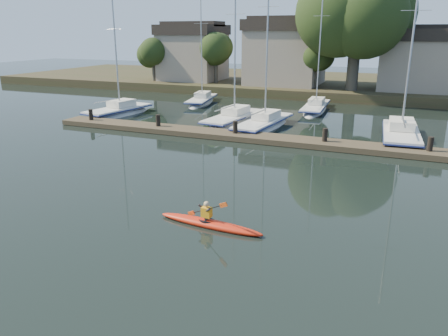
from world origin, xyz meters
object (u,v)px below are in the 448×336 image
at_px(sailboat_5, 202,105).
at_px(kayak, 209,222).
at_px(sailboat_2, 263,130).
at_px(sailboat_0, 119,117).
at_px(sailboat_1, 233,125).
at_px(dock, 278,140).
at_px(sailboat_6, 315,112).
at_px(sailboat_3, 400,143).

bearing_deg(sailboat_5, kayak, -74.81).
height_order(kayak, sailboat_2, sailboat_2).
relative_size(sailboat_0, sailboat_1, 0.88).
height_order(dock, sailboat_0, sailboat_0).
bearing_deg(sailboat_2, sailboat_6, 82.47).
relative_size(kayak, sailboat_3, 0.30).
bearing_deg(sailboat_5, sailboat_2, -54.30).
bearing_deg(dock, sailboat_3, 26.84).
height_order(sailboat_0, sailboat_6, sailboat_6).
height_order(sailboat_1, sailboat_6, sailboat_6).
relative_size(kayak, sailboat_1, 0.30).
xyz_separation_m(dock, sailboat_2, (-2.26, 4.00, -0.39)).
relative_size(sailboat_1, sailboat_3, 0.99).
xyz_separation_m(sailboat_1, sailboat_2, (2.83, -0.95, 0.01)).
bearing_deg(sailboat_3, dock, -156.66).
bearing_deg(dock, sailboat_6, 90.57).
distance_m(sailboat_1, sailboat_2, 2.99).
bearing_deg(sailboat_1, sailboat_0, -170.11).
xyz_separation_m(sailboat_1, sailboat_5, (-6.54, 7.99, 0.03)).
bearing_deg(dock, sailboat_1, 135.86).
xyz_separation_m(dock, sailboat_5, (-11.63, 12.93, -0.37)).
xyz_separation_m(kayak, sailboat_0, (-16.63, 17.60, -0.37)).
xyz_separation_m(dock, sailboat_1, (-5.09, 4.94, -0.40)).
xyz_separation_m(sailboat_1, sailboat_3, (12.47, -1.21, -0.02)).
distance_m(sailboat_1, sailboat_5, 10.32).
bearing_deg(sailboat_1, sailboat_3, 0.31).
distance_m(kayak, sailboat_5, 29.26).
height_order(sailboat_0, sailboat_3, sailboat_3).
bearing_deg(kayak, sailboat_1, 112.83).
bearing_deg(sailboat_3, sailboat_1, 170.98).
xyz_separation_m(sailboat_1, sailboat_6, (4.96, 8.07, 0.03)).
relative_size(sailboat_0, sailboat_2, 0.84).
height_order(dock, sailboat_5, sailboat_5).
xyz_separation_m(sailboat_0, sailboat_2, (13.23, -0.21, 0.02)).
xyz_separation_m(kayak, sailboat_1, (-6.23, 18.34, -0.36)).
bearing_deg(sailboat_0, sailboat_5, 74.72).
bearing_deg(sailboat_0, sailboat_1, 12.65).
distance_m(dock, sailboat_6, 13.02).
bearing_deg(sailboat_3, sailboat_0, 175.32).
bearing_deg(kayak, sailboat_2, 105.12).
relative_size(sailboat_1, sailboat_6, 1.00).
bearing_deg(kayak, sailboat_0, 137.44).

